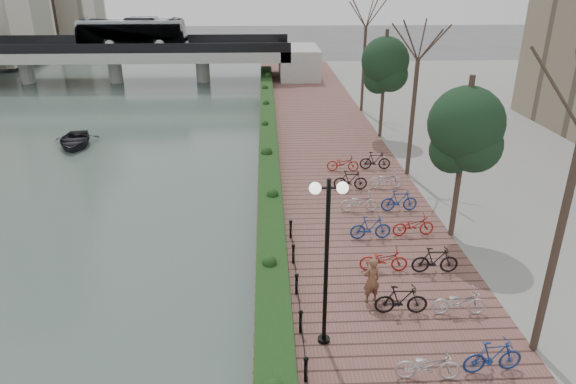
{
  "coord_description": "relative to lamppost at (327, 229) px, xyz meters",
  "views": [
    {
      "loc": [
        0.48,
        -9.43,
        10.33
      ],
      "look_at": [
        1.34,
        10.22,
        2.0
      ],
      "focal_mm": 32.0,
      "sensor_mm": 36.0,
      "label": 1
    }
  ],
  "objects": [
    {
      "name": "river_water",
      "position": [
        -17.05,
        22.41,
        -4.13
      ],
      "size": [
        30.0,
        130.0,
        0.02
      ],
      "primitive_type": "cube",
      "color": "#4D6057",
      "rests_on": "ground"
    },
    {
      "name": "promenade",
      "position": [
        1.95,
        14.91,
        -3.89
      ],
      "size": [
        8.0,
        75.0,
        0.5
      ],
      "primitive_type": "cube",
      "color": "brown",
      "rests_on": "ground"
    },
    {
      "name": "hedge",
      "position": [
        -1.45,
        17.41,
        -3.34
      ],
      "size": [
        1.1,
        56.0,
        0.6
      ],
      "primitive_type": "cube",
      "color": "#173312",
      "rests_on": "promenade"
    },
    {
      "name": "chain_fence",
      "position": [
        -0.65,
        -0.59,
        -3.29
      ],
      "size": [
        0.1,
        14.1,
        0.7
      ],
      "color": "black",
      "rests_on": "promenade"
    },
    {
      "name": "lamppost",
      "position": [
        0.0,
        0.0,
        0.0
      ],
      "size": [
        1.02,
        0.32,
        5.08
      ],
      "color": "black",
      "rests_on": "promenade"
    },
    {
      "name": "pedestrian",
      "position": [
        1.73,
        1.9,
        -2.84
      ],
      "size": [
        0.67,
        0.53,
        1.6
      ],
      "primitive_type": "imported",
      "rotation": [
        0.0,
        0.0,
        3.43
      ],
      "color": "brown",
      "rests_on": "promenade"
    },
    {
      "name": "bicycle_parking",
      "position": [
        3.44,
        6.27,
        -3.17
      ],
      "size": [
        2.4,
        17.32,
        1.0
      ],
      "color": "silver",
      "rests_on": "promenade"
    },
    {
      "name": "street_trees",
      "position": [
        5.95,
        10.1,
        -0.46
      ],
      "size": [
        3.2,
        37.12,
        6.8
      ],
      "color": "#32271D",
      "rests_on": "promenade"
    },
    {
      "name": "bridge",
      "position": [
        -16.6,
        42.41,
        -0.77
      ],
      "size": [
        36.0,
        10.77,
        6.5
      ],
      "color": "#A6A6A1",
      "rests_on": "ground"
    },
    {
      "name": "boat",
      "position": [
        -14.06,
        20.58,
        -3.71
      ],
      "size": [
        3.51,
        4.42,
        0.82
      ],
      "primitive_type": "imported",
      "rotation": [
        0.0,
        0.0,
        0.19
      ],
      "color": "#232228",
      "rests_on": "river_water"
    }
  ]
}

